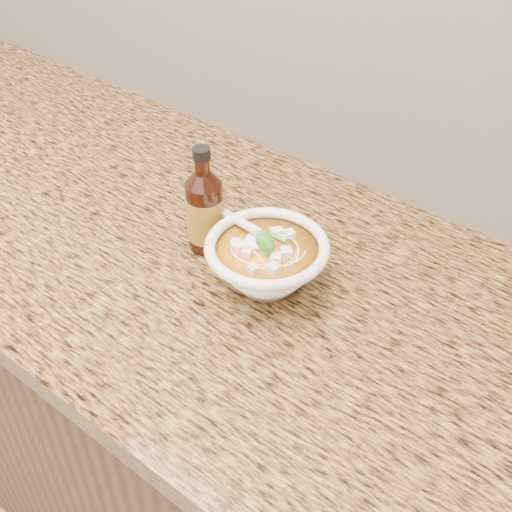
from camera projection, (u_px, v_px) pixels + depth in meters
The scene contains 4 objects.
cabinet at pixel (154, 376), 1.42m from camera, with size 4.00×0.65×0.86m, color black.
counter_slab at pixel (128, 212), 1.13m from camera, with size 4.00×0.68×0.04m, color olive.
soup_bowl at pixel (267, 263), 0.93m from camera, with size 0.20×0.18×0.10m.
hot_sauce_bottle at pixel (205, 211), 0.99m from camera, with size 0.06×0.06×0.18m.
Camera 1 is at (0.75, 1.10, 1.55)m, focal length 45.00 mm.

